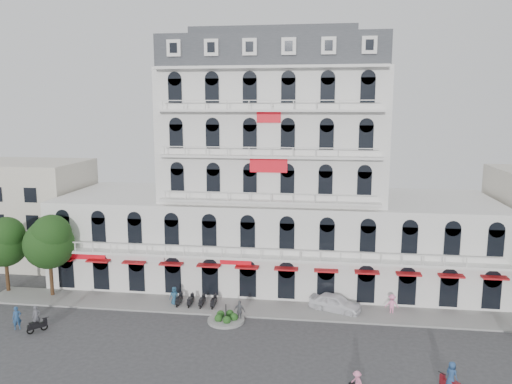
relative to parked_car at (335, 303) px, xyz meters
name	(u,v)px	position (x,y,z in m)	size (l,w,h in m)	color
ground	(250,358)	(-6.40, -9.50, -0.81)	(120.00, 120.00, 0.00)	#38383A
sidewalk	(265,309)	(-6.40, -0.50, -0.73)	(53.00, 4.00, 0.16)	gray
main_building	(275,187)	(-6.40, 8.50, 9.15)	(45.00, 15.00, 25.80)	silver
flank_building_west	(25,212)	(-36.40, 10.50, 5.19)	(14.00, 10.00, 12.00)	beige
traffic_island	(226,319)	(-9.40, -3.50, -0.55)	(3.20, 3.20, 1.60)	gray
parked_scooter_row	(196,307)	(-12.75, -0.70, -0.81)	(4.40, 1.80, 1.10)	black
tree_west_outer	(5,240)	(-32.35, 0.48, 4.54)	(4.50, 4.48, 7.76)	#382314
tree_west_inner	(49,240)	(-27.35, -0.02, 4.88)	(4.76, 4.76, 8.25)	#382314
parked_car	(335,303)	(0.00, 0.00, 0.00)	(1.91, 4.74, 1.61)	white
rider_west	(37,320)	(-24.43, -7.57, 0.25)	(1.27, 1.34, 2.29)	black
rider_east	(451,377)	(7.14, -12.29, 0.28)	(1.24, 1.37, 2.18)	maroon
pedestrian_left	(174,296)	(-14.88, -0.58, 0.08)	(0.87, 0.57, 1.78)	navy
pedestrian_mid	(240,311)	(-8.25, -3.14, 0.10)	(1.06, 0.44, 1.81)	slate
pedestrian_right	(392,304)	(4.99, 0.00, 0.12)	(1.19, 0.69, 1.85)	pink
pedestrian_far	(17,318)	(-26.40, -7.25, 0.17)	(0.71, 0.47, 1.95)	navy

